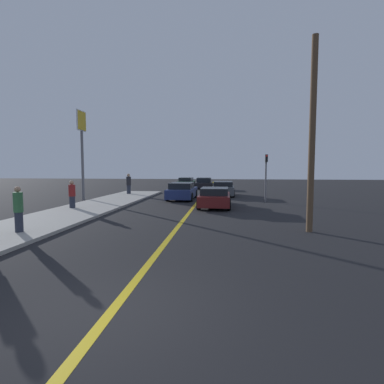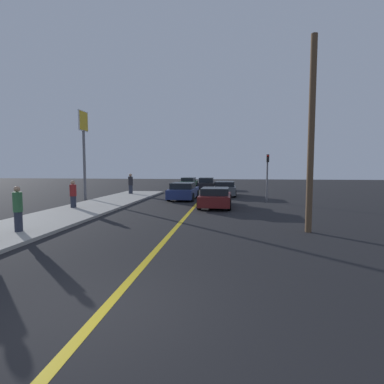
% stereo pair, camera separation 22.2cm
% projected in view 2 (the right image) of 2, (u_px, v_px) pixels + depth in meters
% --- Properties ---
extents(ground_plane, '(120.00, 120.00, 0.00)m').
position_uv_depth(ground_plane, '(98.00, 316.00, 4.99)').
color(ground_plane, black).
extents(road_center_line, '(0.20, 60.00, 0.01)m').
position_uv_depth(road_center_line, '(200.00, 200.00, 22.80)').
color(road_center_line, gold).
rests_on(road_center_line, ground_plane).
extents(sidewalk_left, '(3.67, 24.58, 0.13)m').
position_uv_depth(sidewalk_left, '(89.00, 208.00, 17.89)').
color(sidewalk_left, '#ADA89E').
rests_on(sidewalk_left, ground_plane).
extents(car_near_right_lane, '(2.02, 3.99, 1.24)m').
position_uv_depth(car_near_right_lane, '(215.00, 198.00, 18.63)').
color(car_near_right_lane, maroon).
rests_on(car_near_right_lane, ground_plane).
extents(car_ahead_center, '(2.08, 4.53, 1.32)m').
position_uv_depth(car_ahead_center, '(184.00, 191.00, 23.34)').
color(car_ahead_center, navy).
rests_on(car_ahead_center, ground_plane).
extents(car_far_distant, '(1.96, 4.18, 1.27)m').
position_uv_depth(car_far_distant, '(225.00, 189.00, 26.31)').
color(car_far_distant, '#4C5156').
rests_on(car_far_distant, ground_plane).
extents(car_parked_left_lot, '(2.03, 4.66, 1.30)m').
position_uv_depth(car_parked_left_lot, '(207.00, 183.00, 35.52)').
color(car_parked_left_lot, black).
rests_on(car_parked_left_lot, ground_plane).
extents(car_oncoming_far, '(2.06, 4.14, 1.21)m').
position_uv_depth(car_oncoming_far, '(189.00, 182.00, 38.59)').
color(car_oncoming_far, '#144728').
rests_on(car_oncoming_far, ground_plane).
extents(pedestrian_mid_group, '(0.33, 0.33, 1.67)m').
position_uv_depth(pedestrian_mid_group, '(18.00, 209.00, 10.99)').
color(pedestrian_mid_group, '#282D3D').
rests_on(pedestrian_mid_group, sidewalk_left).
extents(pedestrian_far_standing, '(0.38, 0.38, 1.60)m').
position_uv_depth(pedestrian_far_standing, '(73.00, 194.00, 17.61)').
color(pedestrian_far_standing, '#282D3D').
rests_on(pedestrian_far_standing, sidewalk_left).
extents(pedestrian_by_sign, '(0.42, 0.42, 1.81)m').
position_uv_depth(pedestrian_by_sign, '(131.00, 184.00, 27.08)').
color(pedestrian_by_sign, '#282D3D').
rests_on(pedestrian_by_sign, sidewalk_left).
extents(traffic_light, '(0.18, 0.40, 3.41)m').
position_uv_depth(traffic_light, '(267.00, 172.00, 21.35)').
color(traffic_light, slate).
rests_on(traffic_light, ground_plane).
extents(roadside_sign, '(0.20, 1.37, 6.75)m').
position_uv_depth(roadside_sign, '(84.00, 137.00, 22.68)').
color(roadside_sign, slate).
rests_on(roadside_sign, ground_plane).
extents(utility_pole, '(0.24, 0.24, 7.37)m').
position_uv_depth(utility_pole, '(311.00, 135.00, 11.24)').
color(utility_pole, brown).
rests_on(utility_pole, ground_plane).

